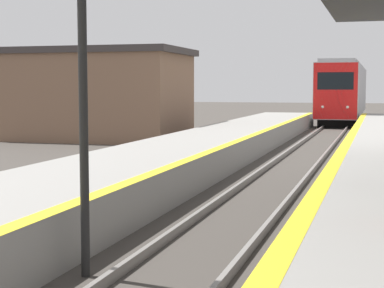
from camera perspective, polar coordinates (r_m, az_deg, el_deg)
The scene contains 3 objects.
train at distance 49.40m, azimuth 13.41°, elevation 4.54°, with size 2.64×20.87×4.23m.
signal_near at distance 8.57m, azimuth -9.78°, elevation 10.17°, with size 0.36×0.31×4.75m.
station_building at distance 31.35m, azimuth -9.00°, elevation 4.41°, with size 9.32×5.47×4.33m.
Camera 1 is at (2.58, -1.67, 2.54)m, focal length 60.00 mm.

